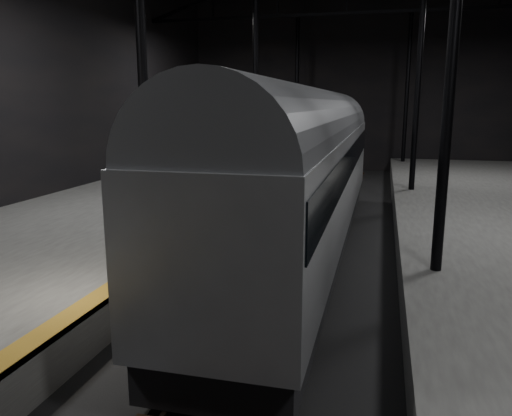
% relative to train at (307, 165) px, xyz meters
% --- Properties ---
extents(ground, '(44.00, 44.00, 0.00)m').
position_rel_train_xyz_m(ground, '(0.00, 0.07, -2.99)').
color(ground, black).
rests_on(ground, ground).
extents(platform_left, '(9.00, 43.80, 1.00)m').
position_rel_train_xyz_m(platform_left, '(-7.50, 0.07, -2.49)').
color(platform_left, '#494947').
rests_on(platform_left, ground).
extents(tactile_strip, '(0.50, 43.80, 0.01)m').
position_rel_train_xyz_m(tactile_strip, '(-3.25, 0.07, -1.99)').
color(tactile_strip, '#96691B').
rests_on(tactile_strip, platform_left).
extents(track, '(2.40, 43.00, 0.24)m').
position_rel_train_xyz_m(track, '(0.00, 0.07, -2.92)').
color(track, '#3F3328').
rests_on(track, ground).
extents(train, '(3.00, 20.06, 5.36)m').
position_rel_train_xyz_m(train, '(0.00, 0.00, 0.00)').
color(train, '#9B9EA3').
rests_on(train, ground).
extents(woman, '(0.62, 0.42, 1.68)m').
position_rel_train_xyz_m(woman, '(-3.80, -4.67, -1.15)').
color(woman, '#987F5D').
rests_on(woman, platform_left).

